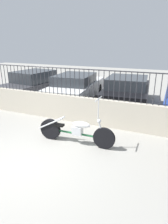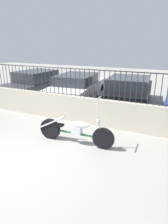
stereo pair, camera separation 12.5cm
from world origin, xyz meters
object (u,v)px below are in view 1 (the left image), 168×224
Objects in this scene: motorcycle_green at (72,130)px; car_white at (76,87)px; car_dark_grey at (36,84)px; car_black at (127,91)px.

motorcycle_green reaches higher than car_white.
car_dark_grey is 1.00× the size of car_black.
car_dark_grey is at bearing 85.13° from car_white.
car_dark_grey reaches higher than car_black.
motorcycle_green is 4.47m from car_black.
car_dark_grey is 2.34m from car_white.
car_dark_grey is (-4.17, 3.99, 0.30)m from motorcycle_green.
motorcycle_green reaches higher than car_black.
car_dark_grey is 4.77m from car_black.
car_black is at bearing -86.44° from car_white.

